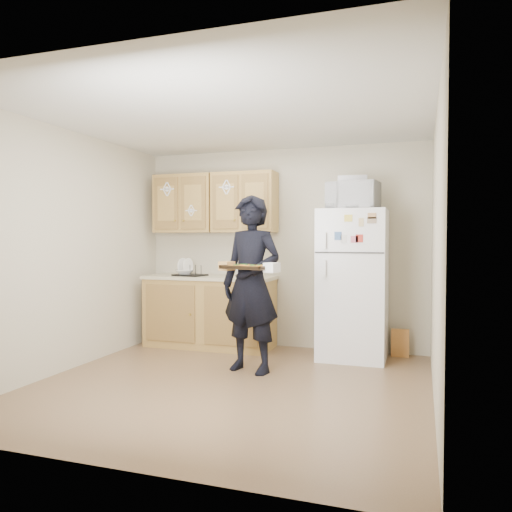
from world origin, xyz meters
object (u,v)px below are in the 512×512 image
(microwave, at_px, (353,196))
(dish_rack, at_px, (190,270))
(refrigerator, at_px, (353,284))
(baking_tray, at_px, (249,268))
(person, at_px, (251,284))

(microwave, bearing_deg, dish_rack, -172.71)
(refrigerator, height_order, microwave, microwave)
(baking_tray, distance_m, dish_rack, 1.67)
(refrigerator, height_order, dish_rack, refrigerator)
(person, height_order, dish_rack, person)
(refrigerator, relative_size, person, 0.94)
(dish_rack, bearing_deg, baking_tray, -44.39)
(person, distance_m, dish_rack, 1.43)
(person, bearing_deg, microwave, 57.12)
(person, relative_size, dish_rack, 4.85)
(person, height_order, baking_tray, person)
(baking_tray, height_order, microwave, microwave)
(refrigerator, height_order, baking_tray, refrigerator)
(person, height_order, microwave, microwave)
(baking_tray, relative_size, dish_rack, 1.23)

